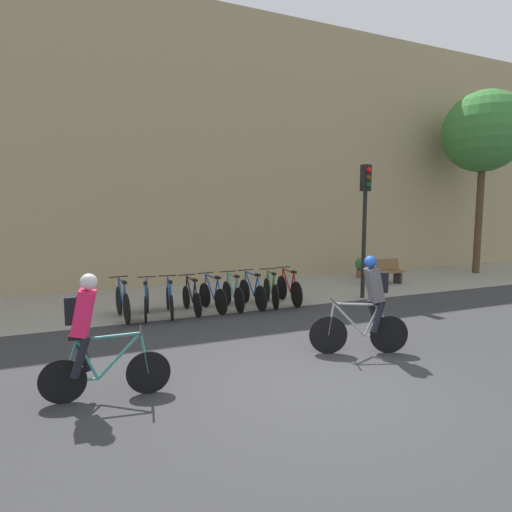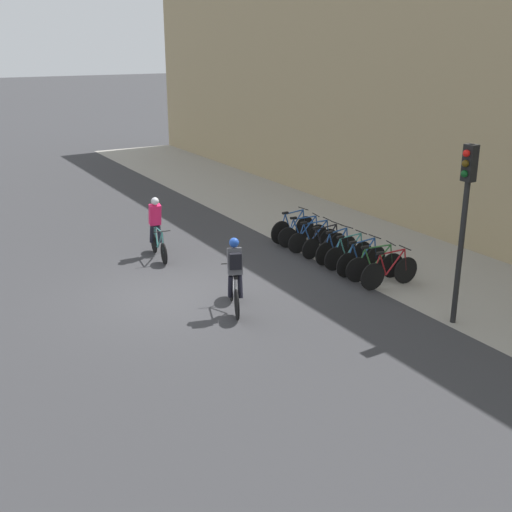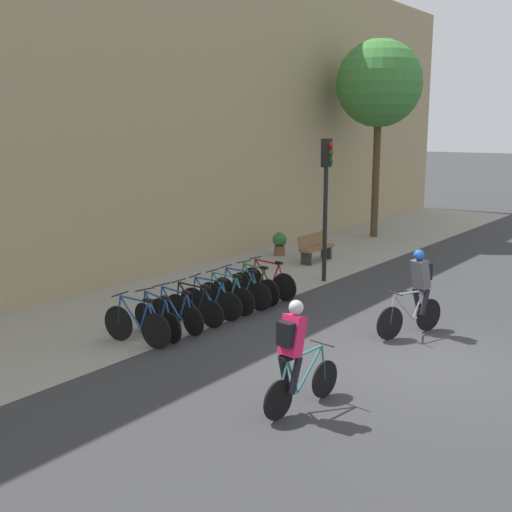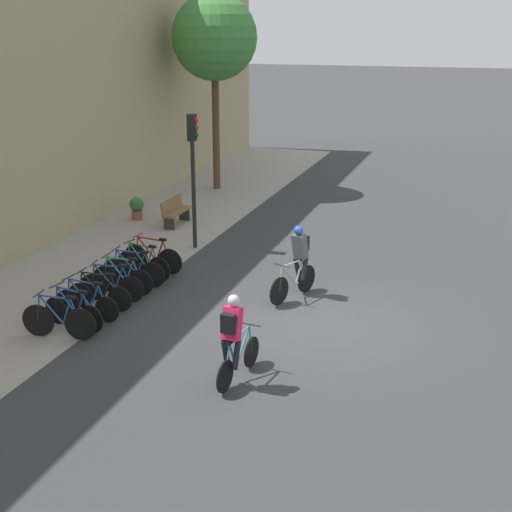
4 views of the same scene
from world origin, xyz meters
name	(u,v)px [view 2 (image 2 of 4)]	position (x,y,z in m)	size (l,w,h in m)	color
ground	(176,297)	(0.00, 0.00, 0.00)	(200.00, 200.00, 0.00)	#333335
kerb_strip	(389,253)	(0.00, 6.75, 0.00)	(44.00, 4.50, 0.01)	gray
building_facade	(468,78)	(0.00, 9.30, 4.89)	(44.00, 0.60, 9.78)	tan
cyclist_pink	(156,225)	(-3.09, 0.76, 0.95)	(1.71, 0.50, 1.75)	black
cyclist_grey	(234,274)	(1.56, 0.80, 0.95)	(1.69, 0.72, 1.79)	black
parked_bike_0	(293,228)	(-2.38, 4.94, 0.42)	(0.46, 1.67, 0.99)	black
parked_bike_1	(303,234)	(-1.83, 4.93, 0.38)	(0.46, 1.60, 0.95)	black
parked_bike_2	(313,238)	(-1.27, 4.93, 0.38)	(0.46, 1.67, 0.94)	black
parked_bike_3	(324,243)	(-0.71, 4.93, 0.38)	(0.46, 1.60, 0.94)	black
parked_bike_4	(336,248)	(-0.15, 4.94, 0.39)	(0.46, 1.59, 0.96)	black
parked_bike_5	(348,254)	(0.40, 4.94, 0.39)	(0.46, 1.63, 0.96)	black
parked_bike_6	(361,259)	(0.96, 4.94, 0.40)	(0.46, 1.71, 0.97)	black
parked_bike_7	(375,265)	(1.51, 4.94, 0.40)	(0.48, 1.66, 0.97)	black
parked_bike_8	(389,271)	(2.07, 4.94, 0.41)	(0.46, 1.73, 0.99)	black
traffic_light_pole	(465,203)	(4.44, 4.72, 2.71)	(0.26, 0.30, 3.93)	black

